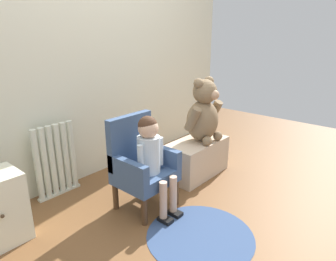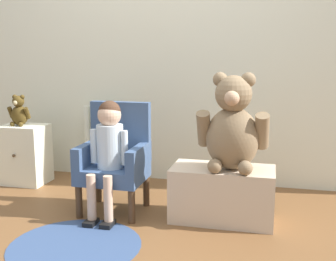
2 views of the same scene
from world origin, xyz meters
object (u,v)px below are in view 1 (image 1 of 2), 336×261
at_px(radiator, 56,161).
at_px(low_bench, 196,158).
at_px(child_armchair, 141,164).
at_px(child_figure, 151,151).
at_px(large_teddy_bear, 203,114).
at_px(floor_rug, 200,236).

height_order(radiator, low_bench, radiator).
height_order(child_armchair, low_bench, child_armchair).
bearing_deg(child_figure, child_armchair, 90.00).
relative_size(child_armchair, low_bench, 1.13).
bearing_deg(child_armchair, child_figure, -90.00).
relative_size(radiator, low_bench, 0.96).
bearing_deg(child_figure, large_teddy_bear, 5.41).
bearing_deg(radiator, large_teddy_bear, -31.84).
relative_size(radiator, child_figure, 0.82).
relative_size(child_armchair, large_teddy_bear, 1.22).
height_order(low_bench, large_teddy_bear, large_teddy_bear).
distance_m(radiator, child_figure, 0.86).
distance_m(radiator, child_armchair, 0.74).
xyz_separation_m(child_armchair, child_figure, (0.00, -0.11, 0.14)).
bearing_deg(child_armchair, floor_rug, -92.15).
bearing_deg(child_figure, floor_rug, -92.67).
height_order(radiator, child_figure, child_figure).
distance_m(child_figure, low_bench, 0.79).
bearing_deg(low_bench, child_figure, -172.18).
bearing_deg(radiator, child_armchair, -62.32).
height_order(low_bench, floor_rug, low_bench).
xyz_separation_m(radiator, floor_rug, (0.32, -1.24, -0.30)).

